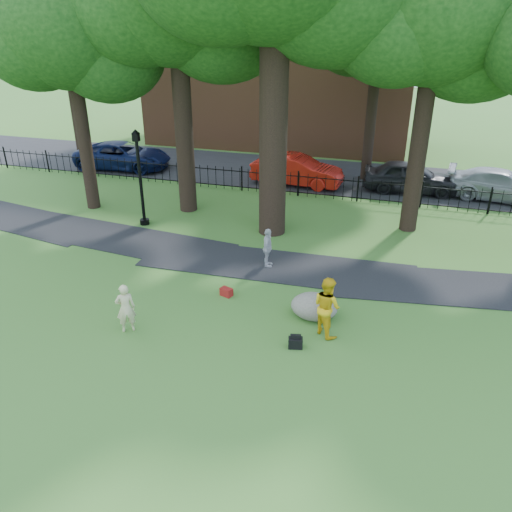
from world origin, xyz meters
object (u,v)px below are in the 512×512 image
(lamppost, at_px, (140,179))
(red_sedan, at_px, (297,170))
(boulder, at_px, (314,305))
(woman, at_px, (126,308))
(man, at_px, (327,306))

(lamppost, xyz_separation_m, red_sedan, (5.12, 7.58, -1.23))
(lamppost, bearing_deg, boulder, -36.23)
(woman, height_order, boulder, woman)
(man, height_order, lamppost, lamppost)
(man, distance_m, red_sedan, 14.20)
(lamppost, bearing_deg, red_sedan, 51.43)
(woman, xyz_separation_m, man, (5.50, 1.53, 0.14))
(man, bearing_deg, boulder, -16.77)
(man, xyz_separation_m, boulder, (-0.48, 0.77, -0.48))
(woman, bearing_deg, red_sedan, -130.04)
(woman, height_order, red_sedan, red_sedan)
(boulder, height_order, lamppost, lamppost)
(woman, bearing_deg, lamppost, -99.06)
(woman, distance_m, boulder, 5.53)
(woman, xyz_separation_m, lamppost, (-3.56, 7.59, 1.28))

